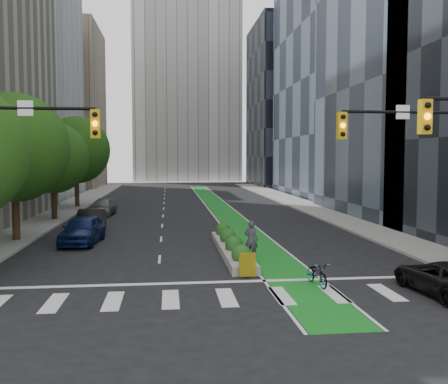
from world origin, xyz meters
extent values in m
plane|color=black|center=(0.00, 0.00, 0.00)|extent=(160.00, 160.00, 0.00)
cube|color=gray|center=(-11.80, 25.00, 0.07)|extent=(3.60, 90.00, 0.15)
cube|color=gray|center=(11.80, 25.00, 0.07)|extent=(3.60, 90.00, 0.15)
cube|color=#167D20|center=(3.00, 30.00, 0.01)|extent=(2.20, 70.00, 0.01)
cube|color=tan|center=(-20.00, 66.00, 13.00)|extent=(14.00, 16.00, 26.00)
cube|color=#19212D|center=(21.00, 45.00, 21.00)|extent=(14.00, 24.00, 42.00)
cube|color=black|center=(20.00, 68.00, 14.00)|extent=(14.00, 18.00, 28.00)
cube|color=silver|center=(2.00, 90.00, 35.00)|extent=(22.00, 16.00, 70.00)
cylinder|color=black|center=(-11.00, 12.00, 2.52)|extent=(0.44, 0.44, 5.04)
sphere|color=#1B4B10|center=(-11.00, 12.00, 5.58)|extent=(6.40, 6.40, 6.40)
cylinder|color=black|center=(-11.00, 22.00, 2.24)|extent=(0.44, 0.44, 4.48)
sphere|color=#1B4B10|center=(-11.00, 22.00, 4.96)|extent=(5.60, 5.60, 5.60)
cylinder|color=black|center=(-11.00, 32.00, 2.58)|extent=(0.44, 0.44, 5.15)
sphere|color=#1B4B10|center=(-11.00, 32.00, 5.70)|extent=(6.60, 6.60, 6.60)
cylinder|color=black|center=(-7.45, 0.50, 6.80)|extent=(5.50, 0.12, 0.12)
cube|color=gold|center=(-4.70, 0.50, 6.25)|extent=(0.34, 0.28, 1.05)
sphere|color=orange|center=(-4.70, 0.34, 6.25)|extent=(0.20, 0.20, 0.20)
cube|color=white|center=(-7.17, 0.47, 6.80)|extent=(0.55, 0.04, 0.55)
cylinder|color=black|center=(7.45, 0.50, 6.80)|extent=(5.50, 0.12, 0.12)
cube|color=gold|center=(4.70, 0.50, 6.25)|extent=(0.34, 0.28, 1.05)
sphere|color=orange|center=(4.70, 0.34, 6.25)|extent=(0.20, 0.20, 0.20)
cube|color=white|center=(7.17, 0.47, 6.80)|extent=(0.55, 0.04, 0.55)
cube|color=gold|center=(5.70, -4.00, 6.25)|extent=(0.34, 0.28, 1.05)
sphere|color=orange|center=(5.70, -4.16, 6.25)|extent=(0.20, 0.20, 0.20)
cube|color=gray|center=(1.20, 7.00, 0.20)|extent=(1.20, 10.00, 0.40)
cube|color=yellow|center=(1.20, 1.80, 0.55)|extent=(0.70, 0.12, 1.00)
sphere|color=#194C19|center=(1.20, 3.50, 0.65)|extent=(0.90, 0.90, 0.90)
sphere|color=#194C19|center=(1.20, 6.00, 0.65)|extent=(0.90, 0.90, 0.90)
sphere|color=#194C19|center=(1.20, 8.50, 0.65)|extent=(0.90, 0.90, 0.90)
sphere|color=#194C19|center=(1.20, 11.00, 0.65)|extent=(0.90, 0.90, 0.90)
imported|color=gray|center=(3.73, 0.29, 0.47)|extent=(0.84, 1.85, 0.94)
imported|color=#39343E|center=(2.00, 5.58, 0.95)|extent=(0.82, 0.70, 1.91)
imported|color=#0B1846|center=(-7.00, 10.94, 0.82)|extent=(2.35, 4.98, 1.65)
imported|color=black|center=(-7.08, 14.74, 0.79)|extent=(1.93, 4.89, 1.58)
imported|color=#515356|center=(-7.68, 25.00, 0.68)|extent=(2.30, 4.84, 1.36)
imported|color=black|center=(7.98, -1.41, 0.61)|extent=(2.42, 4.56, 1.22)
camera|label=1|loc=(-2.06, -18.44, 5.05)|focal=40.00mm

